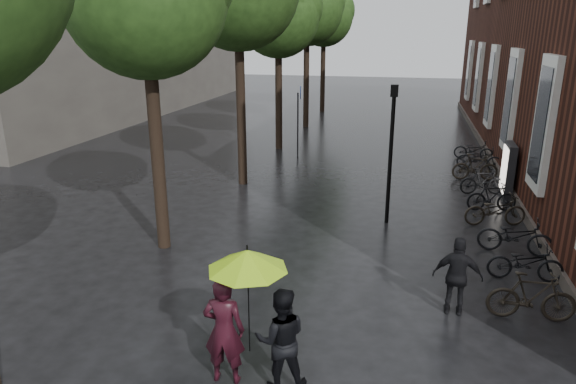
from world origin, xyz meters
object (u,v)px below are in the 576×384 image
(person_burgundy, at_px, (224,330))
(parked_bicycles, at_px, (492,195))
(pedestrian_walking, at_px, (457,276))
(person_black, at_px, (281,339))
(ad_lightbox, at_px, (508,170))
(lamp_post, at_px, (391,141))

(person_burgundy, distance_m, parked_bicycles, 11.11)
(person_burgundy, xyz_separation_m, pedestrian_walking, (3.73, 2.98, -0.10))
(person_black, bearing_deg, parked_bicycles, -130.78)
(person_black, bearing_deg, ad_lightbox, -130.65)
(lamp_post, bearing_deg, person_burgundy, -105.46)
(pedestrian_walking, bearing_deg, ad_lightbox, -101.11)
(ad_lightbox, bearing_deg, pedestrian_walking, -103.21)
(pedestrian_walking, bearing_deg, lamp_post, -68.12)
(person_burgundy, distance_m, lamp_post, 8.25)
(person_burgundy, height_order, parked_bicycles, person_burgundy)
(person_black, relative_size, parked_bicycles, 0.12)
(person_black, distance_m, pedestrian_walking, 4.07)
(person_burgundy, distance_m, ad_lightbox, 12.71)
(person_burgundy, xyz_separation_m, lamp_post, (2.16, 7.82, 1.52))
(person_black, distance_m, lamp_post, 8.01)
(person_black, xyz_separation_m, lamp_post, (1.26, 7.76, 1.57))
(person_burgundy, bearing_deg, ad_lightbox, -123.21)
(person_burgundy, height_order, pedestrian_walking, person_burgundy)
(parked_bicycles, distance_m, ad_lightbox, 1.68)
(lamp_post, bearing_deg, pedestrian_walking, -72.04)
(person_burgundy, height_order, ad_lightbox, ad_lightbox)
(person_black, xyz_separation_m, ad_lightbox, (5.04, 11.17, 0.07))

